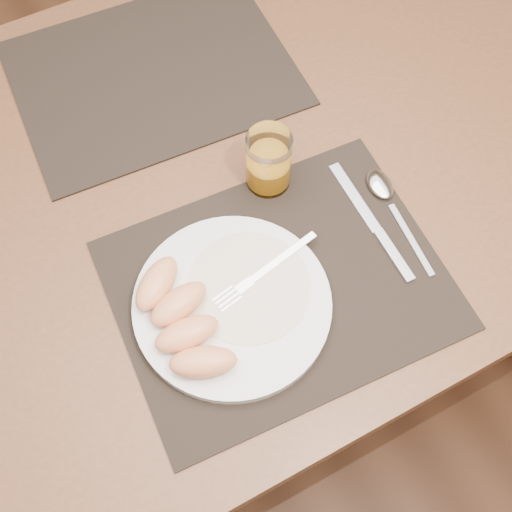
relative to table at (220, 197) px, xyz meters
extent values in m
plane|color=#54311C|center=(0.00, 0.00, -0.67)|extent=(5.00, 5.00, 0.00)
cube|color=brown|center=(0.00, 0.00, 0.06)|extent=(1.40, 0.90, 0.04)
cylinder|color=brown|center=(0.62, 0.37, -0.31)|extent=(0.06, 0.06, 0.71)
cube|color=black|center=(-0.01, -0.22, 0.09)|extent=(0.47, 0.38, 0.00)
cube|color=black|center=(-0.01, 0.22, 0.09)|extent=(0.47, 0.38, 0.00)
cylinder|color=white|center=(-0.08, -0.22, 0.10)|extent=(0.27, 0.27, 0.02)
cylinder|color=white|center=(-0.05, -0.21, 0.10)|extent=(0.17, 0.17, 0.00)
cube|color=silver|center=(0.01, -0.19, 0.11)|extent=(0.11, 0.03, 0.00)
cube|color=silver|center=(-0.06, -0.21, 0.11)|extent=(0.03, 0.02, 0.00)
cube|color=silver|center=(-0.09, -0.21, 0.11)|extent=(0.04, 0.03, 0.00)
cube|color=silver|center=(0.16, -0.15, 0.09)|extent=(0.02, 0.13, 0.00)
cube|color=silver|center=(0.15, -0.26, 0.09)|extent=(0.02, 0.09, 0.01)
cube|color=silver|center=(0.19, -0.25, 0.09)|extent=(0.02, 0.13, 0.00)
ellipsoid|color=silver|center=(0.20, -0.15, 0.09)|extent=(0.04, 0.06, 0.01)
cylinder|color=white|center=(0.06, -0.06, 0.14)|extent=(0.07, 0.07, 0.10)
cylinder|color=orange|center=(0.06, -0.06, 0.11)|extent=(0.06, 0.06, 0.04)
ellipsoid|color=#F29A63|center=(-0.16, -0.28, 0.12)|extent=(0.10, 0.07, 0.03)
ellipsoid|color=#F29A63|center=(-0.16, -0.24, 0.12)|extent=(0.09, 0.05, 0.03)
ellipsoid|color=#F29A63|center=(-0.15, -0.20, 0.12)|extent=(0.09, 0.06, 0.03)
ellipsoid|color=#F29A63|center=(-0.16, -0.15, 0.12)|extent=(0.09, 0.08, 0.03)
camera|label=1|loc=(-0.22, -0.53, 0.90)|focal=45.00mm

